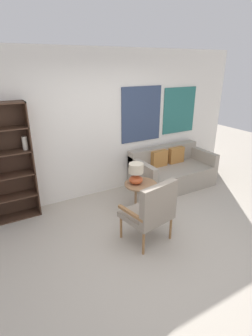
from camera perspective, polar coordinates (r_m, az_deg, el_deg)
The scene contains 6 objects.
ground_plane at distance 3.91m, azimuth 7.06°, elevation -16.85°, with size 14.00×14.00×0.00m, color #B2A899.
wall_back at distance 4.95m, azimuth -5.94°, elevation 9.17°, with size 6.40×0.08×2.70m.
armchair at distance 3.70m, azimuth 5.75°, elevation -8.86°, with size 0.71×0.67×0.96m.
couch at distance 5.61m, azimuth 9.80°, elevation -0.76°, with size 1.67×0.90×0.79m.
side_table at distance 4.49m, azimuth 3.21°, elevation -3.98°, with size 0.55×0.55×0.53m.
table_lamp at distance 4.38m, azimuth 2.19°, elevation -1.16°, with size 0.25×0.25×0.36m.
Camera 1 is at (-1.90, -2.39, 2.44)m, focal length 28.00 mm.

